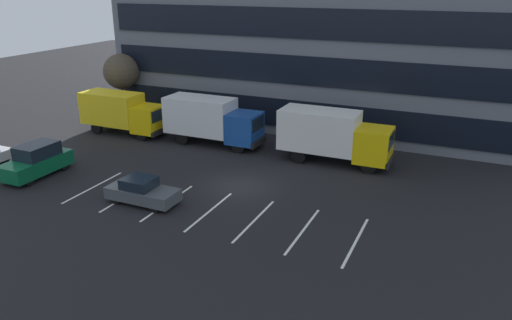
{
  "coord_description": "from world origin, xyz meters",
  "views": [
    {
      "loc": [
        12.83,
        -26.1,
        12.41
      ],
      "look_at": [
        0.51,
        1.22,
        1.4
      ],
      "focal_mm": 34.75,
      "sensor_mm": 36.0,
      "label": 1
    }
  ],
  "objects_px": {
    "box_truck_blue": "(211,119)",
    "suv_forest": "(37,161)",
    "box_truck_yellow_all": "(121,111)",
    "bare_tree": "(121,72)",
    "box_truck_yellow": "(333,134)",
    "sedan_charcoal": "(142,191)"
  },
  "relations": [
    {
      "from": "box_truck_blue",
      "to": "suv_forest",
      "type": "relative_size",
      "value": 1.66
    },
    {
      "from": "box_truck_yellow_all",
      "to": "bare_tree",
      "type": "xyz_separation_m",
      "value": [
        -2.9,
        3.96,
        2.48
      ]
    },
    {
      "from": "box_truck_yellow",
      "to": "bare_tree",
      "type": "bearing_deg",
      "value": 170.57
    },
    {
      "from": "box_truck_yellow_all",
      "to": "suv_forest",
      "type": "height_order",
      "value": "box_truck_yellow_all"
    },
    {
      "from": "box_truck_blue",
      "to": "sedan_charcoal",
      "type": "xyz_separation_m",
      "value": [
        1.66,
        -11.36,
        -1.33
      ]
    },
    {
      "from": "box_truck_blue",
      "to": "box_truck_yellow",
      "type": "xyz_separation_m",
      "value": [
        9.85,
        -0.15,
        0.03
      ]
    },
    {
      "from": "box_truck_yellow",
      "to": "box_truck_yellow_all",
      "type": "xyz_separation_m",
      "value": [
        -18.15,
        -0.46,
        -0.16
      ]
    },
    {
      "from": "box_truck_yellow",
      "to": "sedan_charcoal",
      "type": "relative_size",
      "value": 1.87
    },
    {
      "from": "box_truck_blue",
      "to": "bare_tree",
      "type": "relative_size",
      "value": 1.31
    },
    {
      "from": "box_truck_yellow_all",
      "to": "bare_tree",
      "type": "distance_m",
      "value": 5.49
    },
    {
      "from": "box_truck_yellow_all",
      "to": "sedan_charcoal",
      "type": "relative_size",
      "value": 1.73
    },
    {
      "from": "sedan_charcoal",
      "to": "bare_tree",
      "type": "xyz_separation_m",
      "value": [
        -12.86,
        14.71,
        3.68
      ]
    },
    {
      "from": "sedan_charcoal",
      "to": "box_truck_yellow",
      "type": "bearing_deg",
      "value": 53.85
    },
    {
      "from": "box_truck_blue",
      "to": "bare_tree",
      "type": "xyz_separation_m",
      "value": [
        -11.2,
        3.35,
        2.35
      ]
    },
    {
      "from": "sedan_charcoal",
      "to": "bare_tree",
      "type": "relative_size",
      "value": 0.71
    },
    {
      "from": "box_truck_blue",
      "to": "box_truck_yellow",
      "type": "relative_size",
      "value": 0.99
    },
    {
      "from": "box_truck_yellow_all",
      "to": "sedan_charcoal",
      "type": "bearing_deg",
      "value": -47.22
    },
    {
      "from": "box_truck_yellow_all",
      "to": "bare_tree",
      "type": "height_order",
      "value": "bare_tree"
    },
    {
      "from": "sedan_charcoal",
      "to": "bare_tree",
      "type": "height_order",
      "value": "bare_tree"
    },
    {
      "from": "suv_forest",
      "to": "bare_tree",
      "type": "height_order",
      "value": "bare_tree"
    },
    {
      "from": "box_truck_yellow_all",
      "to": "sedan_charcoal",
      "type": "height_order",
      "value": "box_truck_yellow_all"
    },
    {
      "from": "box_truck_yellow",
      "to": "box_truck_yellow_all",
      "type": "height_order",
      "value": "box_truck_yellow"
    }
  ]
}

